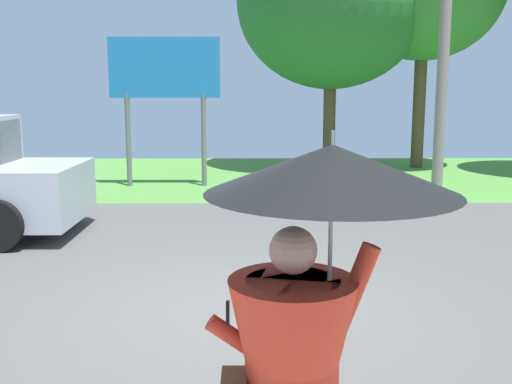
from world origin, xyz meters
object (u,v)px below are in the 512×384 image
at_px(roadside_billboard, 165,78).
at_px(tree_left_far, 332,2).
at_px(utility_pole, 446,10).
at_px(monk_pedestrian, 303,339).

bearing_deg(roadside_billboard, tree_left_far, 37.68).
bearing_deg(roadside_billboard, utility_pole, -12.46).
xyz_separation_m(monk_pedestrian, tree_left_far, (2.07, 14.98, 3.58)).
xyz_separation_m(monk_pedestrian, roadside_billboard, (-2.26, 11.64, 1.39)).
relative_size(utility_pole, roadside_billboard, 2.14).
height_order(monk_pedestrian, tree_left_far, tree_left_far).
bearing_deg(tree_left_far, utility_pole, -69.23).
distance_m(roadside_billboard, tree_left_far, 5.89).
height_order(roadside_billboard, tree_left_far, tree_left_far).
distance_m(monk_pedestrian, tree_left_far, 15.54).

